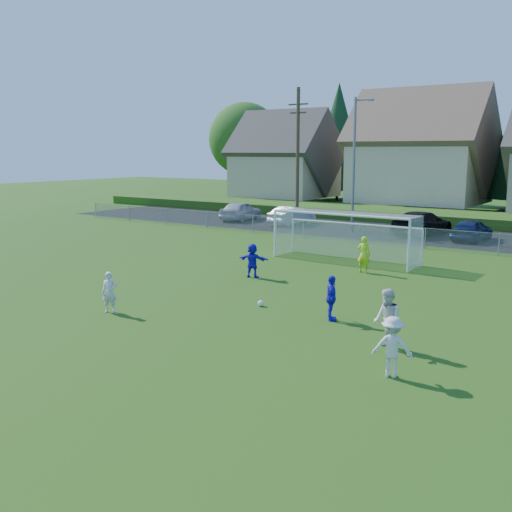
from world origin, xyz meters
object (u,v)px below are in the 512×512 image
at_px(soccer_ball, 261,303).
at_px(player_white_b, 387,320).
at_px(car_e, 472,230).
at_px(soccer_goal, 347,229).
at_px(car_a, 241,211).
at_px(player_blue_a, 331,298).
at_px(car_d, 422,223).
at_px(player_white_a, 109,292).
at_px(goalkeeper, 364,254).
at_px(car_b, 292,216).
at_px(player_blue_b, 253,261).
at_px(player_white_c, 392,347).

distance_m(soccer_ball, player_white_b, 5.92).
bearing_deg(car_e, soccer_goal, 76.88).
bearing_deg(player_white_b, car_a, -179.12).
distance_m(player_white_b, player_blue_a, 3.16).
xyz_separation_m(player_blue_a, car_d, (-4.57, 21.42, 0.03)).
xyz_separation_m(soccer_ball, player_blue_a, (2.91, -0.16, 0.64)).
bearing_deg(soccer_ball, car_d, 94.46).
distance_m(player_white_b, car_e, 22.83).
relative_size(player_white_a, goalkeeper, 0.84).
height_order(goalkeeper, car_b, goalkeeper).
xyz_separation_m(car_a, car_b, (4.93, -0.19, -0.08)).
distance_m(player_white_b, player_blue_b, 10.44).
height_order(soccer_ball, car_b, car_b).
bearing_deg(soccer_goal, player_blue_b, -104.45).
height_order(soccer_ball, player_white_b, player_white_b).
relative_size(soccer_ball, player_white_b, 0.13).
bearing_deg(player_white_c, soccer_ball, -47.31).
height_order(soccer_ball, car_d, car_d).
xyz_separation_m(soccer_ball, car_e, (1.75, 20.62, 0.57)).
bearing_deg(car_b, soccer_goal, 138.65).
distance_m(player_white_b, car_d, 24.24).
height_order(player_white_b, car_b, player_white_b).
height_order(player_blue_b, soccer_goal, soccer_goal).
distance_m(player_blue_b, car_d, 17.40).
bearing_deg(car_b, player_blue_b, 122.85).
xyz_separation_m(soccer_ball, player_white_c, (6.47, -3.73, 0.66)).
relative_size(soccer_ball, player_white_a, 0.16).
relative_size(goalkeeper, car_a, 0.38).
height_order(player_white_a, player_blue_a, player_blue_a).
distance_m(player_blue_b, car_b, 19.18).
height_order(player_white_b, player_blue_b, player_white_b).
height_order(player_blue_a, goalkeeper, goalkeeper).
xyz_separation_m(car_a, car_d, (14.87, -0.06, 0.02)).
height_order(goalkeeper, car_a, goalkeeper).
relative_size(player_blue_b, soccer_goal, 0.20).
relative_size(soccer_ball, player_blue_a, 0.15).
bearing_deg(player_white_c, player_blue_b, -55.92).
bearing_deg(car_b, car_d, -172.62).
xyz_separation_m(player_white_b, car_d, (-7.21, 23.15, -0.08)).
bearing_deg(player_blue_b, car_b, -74.93).
bearing_deg(car_d, player_white_a, 92.99).
height_order(soccer_ball, player_blue_a, player_blue_a).
bearing_deg(player_blue_b, soccer_goal, -115.61).
relative_size(player_blue_a, player_blue_b, 1.00).
distance_m(player_white_a, player_blue_b, 7.58).
bearing_deg(player_white_a, soccer_ball, 11.37).
bearing_deg(car_b, car_e, -175.53).
bearing_deg(car_b, player_white_a, 114.03).
height_order(player_blue_b, car_e, player_blue_b).
distance_m(player_white_a, soccer_goal, 13.84).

